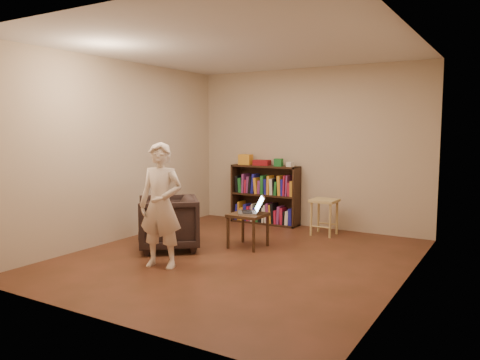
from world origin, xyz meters
The scene contains 15 objects.
floor centered at (0.00, 0.00, 0.00)m, with size 4.50×4.50×0.00m, color #412614.
ceiling centered at (0.00, 0.00, 2.60)m, with size 4.50×4.50×0.00m, color silver.
wall_back centered at (0.00, 2.25, 1.30)m, with size 4.00×4.00×0.00m, color #C1AC92.
wall_left centered at (-2.00, 0.00, 1.30)m, with size 4.50×4.50×0.00m, color #C1AC92.
wall_right centered at (2.00, 0.00, 1.30)m, with size 4.50×4.50×0.00m, color #C1AC92.
bookshelf centered at (-0.72, 2.09, 0.44)m, with size 1.20×0.30×1.00m.
box_yellow centered at (-1.11, 2.08, 1.09)m, with size 0.22×0.16×0.18m, color gold.
red_cloth centered at (-0.79, 2.09, 1.04)m, with size 0.27×0.20×0.09m, color maroon.
box_green centered at (-0.46, 2.06, 1.06)m, with size 0.13×0.13×0.13m, color #1B682B.
box_white centered at (-0.25, 2.07, 1.04)m, with size 0.10×0.10×0.08m, color white.
stool centered at (0.47, 1.77, 0.45)m, with size 0.38×0.38×0.55m.
armchair centered at (-1.04, -0.12, 0.36)m, with size 0.77×0.79×0.72m, color #2D211E.
side_table centered at (-0.16, 0.52, 0.39)m, with size 0.46×0.46×0.47m.
laptop centered at (-0.13, 0.58, 0.53)m, with size 0.49×0.48×0.24m.
person centered at (-0.58, -0.79, 0.73)m, with size 0.53×0.35×1.47m, color beige.
Camera 1 is at (2.97, -4.93, 1.62)m, focal length 35.00 mm.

